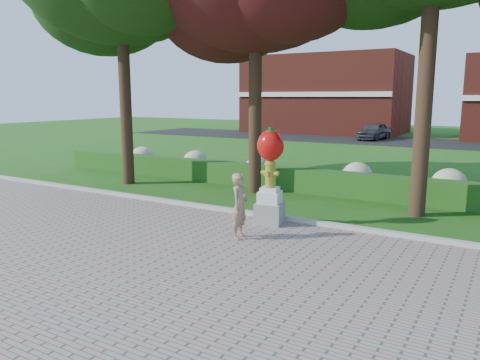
{
  "coord_description": "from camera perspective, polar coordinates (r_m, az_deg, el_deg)",
  "views": [
    {
      "loc": [
        5.77,
        -8.04,
        3.3
      ],
      "look_at": [
        0.38,
        1.0,
        1.42
      ],
      "focal_mm": 35.0,
      "sensor_mm": 36.0,
      "label": 1
    }
  ],
  "objects": [
    {
      "name": "hydrant_sculpture",
      "position": [
        11.99,
        3.68,
        0.81
      ],
      "size": [
        0.79,
        0.79,
        2.5
      ],
      "rotation": [
        0.0,
        0.0,
        0.19
      ],
      "color": "gray",
      "rests_on": "walkway"
    },
    {
      "name": "lawn_hedge",
      "position": [
        16.37,
        9.65,
        -0.22
      ],
      "size": [
        24.0,
        0.7,
        0.8
      ],
      "primitive_type": "cube",
      "color": "#174D16",
      "rests_on": "ground"
    },
    {
      "name": "street",
      "position": [
        36.65,
        21.67,
        4.26
      ],
      "size": [
        50.0,
        8.0,
        0.02
      ],
      "primitive_type": "cube",
      "color": "black",
      "rests_on": "ground"
    },
    {
      "name": "woman",
      "position": [
        10.81,
        -0.03,
        -3.18
      ],
      "size": [
        0.43,
        0.6,
        1.54
      ],
      "primitive_type": "imported",
      "rotation": [
        0.0,
        0.0,
        1.68
      ],
      "color": "#9D7859",
      "rests_on": "walkway"
    },
    {
      "name": "parked_car",
      "position": [
        37.7,
        16.01,
        5.76
      ],
      "size": [
        1.98,
        4.06,
        1.33
      ],
      "primitive_type": "imported",
      "rotation": [
        0.0,
        0.0,
        -0.11
      ],
      "color": "#3B3D42",
      "rests_on": "street"
    },
    {
      "name": "hydrangea_row",
      "position": [
        17.09,
        12.67,
        0.62
      ],
      "size": [
        20.1,
        1.1,
        0.99
      ],
      "color": "#A1AB82",
      "rests_on": "ground"
    },
    {
      "name": "ground",
      "position": [
        10.43,
        -4.67,
        -8.34
      ],
      "size": [
        100.0,
        100.0,
        0.0
      ],
      "primitive_type": "plane",
      "color": "#235314",
      "rests_on": "ground"
    },
    {
      "name": "curb",
      "position": [
        12.87,
        3.11,
        -4.39
      ],
      "size": [
        40.0,
        0.18,
        0.15
      ],
      "primitive_type": "cube",
      "color": "#ADADA5",
      "rests_on": "ground"
    },
    {
      "name": "walkway",
      "position": [
        7.77,
        -22.71,
        -15.66
      ],
      "size": [
        40.0,
        14.0,
        0.04
      ],
      "primitive_type": "cube",
      "color": "gray",
      "rests_on": "ground"
    },
    {
      "name": "building_left",
      "position": [
        44.9,
        10.4,
        10.22
      ],
      "size": [
        14.0,
        8.0,
        7.0
      ],
      "primitive_type": "cube",
      "color": "maroon",
      "rests_on": "ground"
    }
  ]
}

